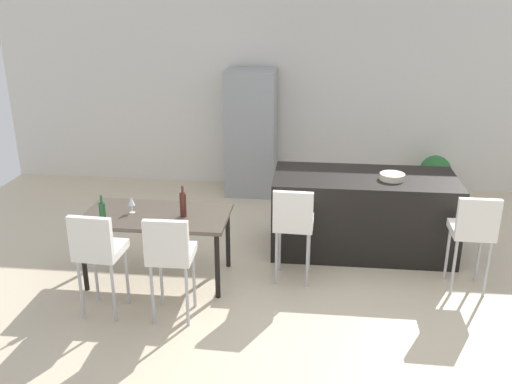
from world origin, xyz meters
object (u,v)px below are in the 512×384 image
Objects in this scene: wine_bottle_far at (183,204)px; dining_chair_far at (170,252)px; bar_chair_left at (293,221)px; dining_chair_near at (98,248)px; kitchen_island at (363,214)px; wine_bottle_corner at (102,212)px; fruit_bowl at (392,177)px; bar_chair_middle at (473,228)px; wine_glass_left at (131,201)px; potted_plant at (435,173)px; refrigerator at (251,133)px; dining_table at (157,220)px.

dining_chair_far is at bearing -86.60° from wine_bottle_far.
bar_chair_left is 1.36m from dining_chair_far.
dining_chair_near is (-1.75, -0.83, 0.00)m from bar_chair_left.
wine_bottle_corner is (-2.65, -1.20, 0.39)m from kitchen_island.
kitchen_island is 2.51m from dining_chair_far.
wine_bottle_corner is at bearing 104.22° from dining_chair_near.
dining_chair_near reaches higher than fruit_bowl.
dining_chair_near is at bearing -146.32° from kitchen_island.
wine_glass_left is (-3.45, -0.07, 0.17)m from bar_chair_middle.
refrigerator is at bearing 179.79° from potted_plant.
dining_chair_far is at bearing -31.29° from wine_bottle_corner.
dining_chair_near is at bearing -75.78° from wine_bottle_corner.
wine_bottle_far reaches higher than wine_bottle_corner.
dining_table is 0.36m from wine_bottle_far.
kitchen_island is 7.23× the size of wine_bottle_corner.
wine_glass_left is (-0.55, 0.04, -0.01)m from wine_bottle_far.
dining_table is 4.37m from potted_plant.
refrigerator reaches higher than kitchen_island.
wine_bottle_far is at bearing -5.85° from dining_table.
bar_chair_left is 1.91m from wine_bottle_corner.
dining_chair_near is (-3.53, -0.83, 0.00)m from bar_chair_middle.
dining_table is at bearing 30.35° from wine_bottle_corner.
dining_chair_near is 3.66× the size of wine_bottle_corner.
bar_chair_left is 0.57× the size of refrigerator.
refrigerator is at bearing 82.63° from wine_bottle_far.
refrigerator is 2.66m from fruit_bowl.
potted_plant is at bearing 86.28° from bar_chair_middle.
dining_chair_far reaches higher than fruit_bowl.
kitchen_island is 3.04m from dining_chair_near.
kitchen_island reaches higher than potted_plant.
wine_glass_left is at bearing -163.08° from fruit_bowl.
dining_table is at bearing -178.63° from bar_chair_middle.
refrigerator is at bearing 84.82° from dining_chair_far.
bar_chair_middle is 1.08m from fruit_bowl.
wine_bottle_far reaches higher than dining_chair_near.
wine_glass_left reaches higher than potted_plant.
wine_bottle_corner reaches higher than wine_glass_left.
refrigerator is (0.32, 3.54, 0.22)m from dining_chair_far.
fruit_bowl is at bearing 18.74° from dining_table.
bar_chair_left is at bearing -74.46° from refrigerator.
dining_chair_near is (-0.34, -0.76, 0.03)m from dining_table.
wine_bottle_far is 0.18× the size of refrigerator.
bar_chair_middle is 3.45m from wine_glass_left.
wine_bottle_far is (-0.04, 0.73, 0.17)m from dining_chair_far.
kitchen_island is 7.46× the size of fruit_bowl.
wine_bottle_corner is (-3.65, -0.35, 0.15)m from bar_chair_middle.
bar_chair_left is 1.41m from dining_table.
refrigerator is (1.00, 3.54, 0.22)m from dining_chair_near.
bar_chair_middle is 2.72m from potted_plant.
wine_bottle_far is at bearing -137.59° from potted_plant.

